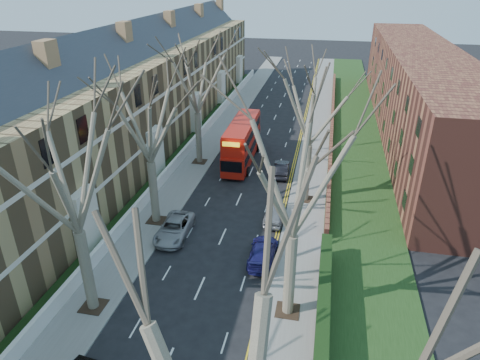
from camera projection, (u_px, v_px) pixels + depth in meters
The scene contains 16 objects.
pavement_left at pixel (222, 128), 54.61m from camera, with size 3.00×102.00×0.12m, color slate.
pavement_right at pixel (317, 135), 52.40m from camera, with size 3.00×102.00×0.12m, color slate.
terrace_left at pixel (136, 99), 46.58m from camera, with size 9.70×78.00×13.60m.
flats_right at pixel (418, 92), 51.63m from camera, with size 13.97×54.00×10.00m.
front_wall_left at pixel (190, 145), 47.64m from camera, with size 0.30×78.00×1.00m.
grass_verge_right at pixel (355, 137), 51.53m from camera, with size 6.00×102.00×0.06m.
tree_left_mid at pixel (65, 162), 21.38m from camera, with size 10.50×10.50×14.71m.
tree_left_far at pixel (146, 110), 30.31m from camera, with size 10.15×10.15×14.22m.
tree_left_dist at pixel (196, 71), 40.71m from camera, with size 10.50×10.50×14.71m.
tree_right_mid at pixel (297, 165), 21.04m from camera, with size 10.50×10.50×14.71m.
tree_right_far at pixel (312, 97), 33.48m from camera, with size 10.15×10.15×14.22m.
double_decker_bus at pixel (242, 143), 44.21m from camera, with size 2.71×10.14×4.26m.
car_left_far at pixel (174, 228), 32.26m from camera, with size 2.18×4.73×1.32m, color gray.
car_right_near at pixel (263, 252), 29.60m from camera, with size 1.79×4.41×1.28m, color #191855.
car_right_mid at pixel (274, 214), 34.25m from camera, with size 1.52×3.78×1.29m, color gray.
car_right_far at pixel (281, 169), 41.98m from camera, with size 1.39×3.97×1.31m, color black.
Camera 1 is at (6.90, -11.38, 18.17)m, focal length 32.00 mm.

